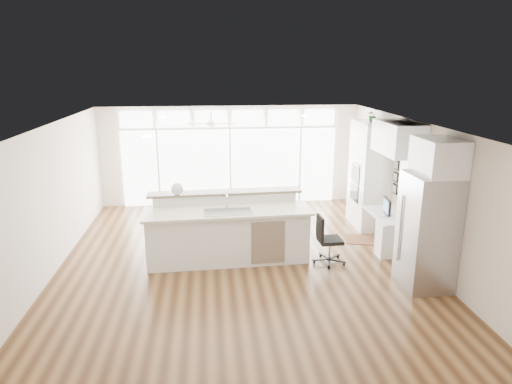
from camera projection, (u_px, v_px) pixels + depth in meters
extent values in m
cube|color=#442915|center=(241.00, 261.00, 9.05)|extent=(7.00, 8.00, 0.02)
cube|color=silver|center=(240.00, 124.00, 8.33)|extent=(7.00, 8.00, 0.02)
cube|color=silver|center=(230.00, 156.00, 12.52)|extent=(7.00, 0.04, 2.70)
cube|color=silver|center=(267.00, 298.00, 4.86)|extent=(7.00, 0.04, 2.70)
cube|color=silver|center=(50.00, 201.00, 8.34)|extent=(0.04, 8.00, 2.70)
cube|color=silver|center=(416.00, 190.00, 9.04)|extent=(0.04, 8.00, 2.70)
cube|color=silver|center=(230.00, 167.00, 12.54)|extent=(5.80, 0.06, 2.08)
cube|color=silver|center=(230.00, 118.00, 12.19)|extent=(5.90, 0.06, 0.40)
cube|color=white|center=(409.00, 177.00, 9.27)|extent=(0.04, 0.85, 0.85)
cube|color=white|center=(211.00, 119.00, 11.02)|extent=(1.16, 1.16, 0.32)
cube|color=white|center=(239.00, 124.00, 8.52)|extent=(3.40, 3.00, 0.02)
cube|color=white|center=(369.00, 175.00, 10.76)|extent=(0.64, 1.20, 2.50)
cube|color=white|center=(389.00, 232.00, 9.55)|extent=(0.72, 1.30, 0.76)
cube|color=white|center=(398.00, 138.00, 9.03)|extent=(0.64, 1.30, 0.64)
cube|color=#A3A3A7|center=(427.00, 231.00, 7.80)|extent=(0.76, 0.90, 2.00)
cube|color=white|center=(439.00, 157.00, 7.46)|extent=(0.64, 0.90, 0.60)
cube|color=black|center=(396.00, 177.00, 9.90)|extent=(0.06, 0.22, 0.80)
cube|color=white|center=(228.00, 230.00, 8.90)|extent=(3.29, 1.35, 1.29)
cube|color=#3E2113|center=(365.00, 240.00, 10.12)|extent=(1.00, 0.83, 0.01)
cube|color=black|center=(330.00, 240.00, 8.83)|extent=(0.52, 0.48, 0.97)
sphere|color=silver|center=(177.00, 189.00, 8.94)|extent=(0.26, 0.26, 0.24)
cube|color=black|center=(387.00, 206.00, 9.39)|extent=(0.12, 0.44, 0.36)
cube|color=silver|center=(378.00, 214.00, 9.42)|extent=(0.17, 0.37, 0.02)
imported|color=#296129|center=(373.00, 117.00, 10.39)|extent=(0.26, 0.29, 0.22)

